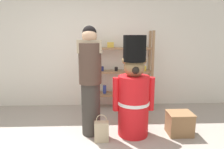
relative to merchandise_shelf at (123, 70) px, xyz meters
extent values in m
cube|color=silver|center=(-0.65, 0.22, 0.44)|extent=(6.40, 0.12, 2.60)
cube|color=#93704C|center=(-0.63, -0.15, -0.01)|extent=(0.05, 0.05, 1.71)
cube|color=#93704C|center=(0.61, -0.15, -0.01)|extent=(0.05, 0.05, 1.71)
cube|color=#93704C|center=(-0.63, 0.15, -0.01)|extent=(0.05, 0.05, 1.71)
cube|color=#93704C|center=(0.61, 0.15, -0.01)|extent=(0.05, 0.05, 1.71)
cube|color=#93704C|center=(-0.01, 0.00, -0.56)|extent=(1.23, 0.30, 0.04)
cube|color=#93704C|center=(-0.01, 0.00, -0.04)|extent=(1.23, 0.30, 0.04)
cube|color=#93704C|center=(-0.01, 0.00, 0.47)|extent=(1.23, 0.30, 0.04)
cylinder|color=navy|center=(-0.47, 0.00, 0.02)|extent=(0.08, 0.08, 0.10)
cylinder|color=black|center=(-0.16, -0.03, 0.02)|extent=(0.07, 0.07, 0.09)
cylinder|color=white|center=(0.15, -0.01, 0.03)|extent=(0.08, 0.08, 0.10)
cylinder|color=yellow|center=(0.45, -0.04, 0.03)|extent=(0.09, 0.09, 0.11)
cylinder|color=navy|center=(-0.42, -0.02, -0.45)|extent=(0.08, 0.08, 0.18)
cylinder|color=#B27226|center=(-0.01, 0.01, -0.45)|extent=(0.06, 0.06, 0.17)
cylinder|color=silver|center=(0.40, -0.01, -0.46)|extent=(0.07, 0.07, 0.16)
cube|color=gold|center=(-0.29, 0.00, 0.54)|extent=(0.14, 0.11, 0.11)
cube|color=#B21E2D|center=(0.27, 0.00, 0.57)|extent=(0.17, 0.14, 0.16)
cylinder|color=red|center=(0.04, -1.27, -0.37)|extent=(0.49, 0.49, 0.98)
cylinder|color=white|center=(0.04, -1.27, -0.31)|extent=(0.51, 0.51, 0.05)
sphere|color=olive|center=(0.04, -1.27, 0.25)|extent=(0.32, 0.32, 0.32)
sphere|color=olive|center=(-0.10, -1.27, 0.36)|extent=(0.11, 0.11, 0.11)
sphere|color=olive|center=(0.18, -1.27, 0.36)|extent=(0.11, 0.11, 0.11)
cylinder|color=black|center=(0.04, -1.27, 0.54)|extent=(0.35, 0.35, 0.40)
cylinder|color=red|center=(-0.24, -1.27, -0.18)|extent=(0.11, 0.11, 0.54)
cylinder|color=red|center=(0.32, -1.27, -0.18)|extent=(0.11, 0.11, 0.54)
sphere|color=black|center=(0.04, -1.42, 0.23)|extent=(0.11, 0.11, 0.11)
cylinder|color=#38332D|center=(-0.65, -1.22, -0.44)|extent=(0.30, 0.30, 0.86)
cylinder|color=#4C382D|center=(-0.65, -1.22, 0.31)|extent=(0.36, 0.36, 0.63)
sphere|color=tan|center=(-0.65, -1.22, 0.73)|extent=(0.23, 0.23, 0.23)
cube|color=tan|center=(-0.65, -1.29, 0.57)|extent=(0.37, 0.04, 0.20)
sphere|color=black|center=(-0.65, -1.20, 0.78)|extent=(0.22, 0.22, 0.22)
cube|color=#C1AD89|center=(-0.47, -1.48, -0.71)|extent=(0.22, 0.12, 0.31)
torus|color=#C1AD89|center=(-0.47, -1.48, -0.51)|extent=(0.16, 0.01, 0.16)
cube|color=olive|center=(0.80, -1.31, -0.69)|extent=(0.39, 0.33, 0.35)
cube|color=olive|center=(0.80, -1.31, -0.50)|extent=(0.40, 0.34, 0.02)
camera|label=1|loc=(-0.43, -4.26, 0.73)|focal=31.42mm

